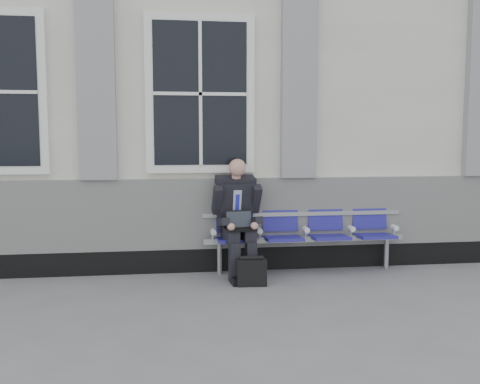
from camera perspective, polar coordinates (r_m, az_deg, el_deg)
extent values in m
plane|color=slate|center=(5.55, -6.87, -12.30)|extent=(70.00, 70.00, 0.00)
cube|color=silver|center=(8.77, -7.37, 8.38)|extent=(14.00, 4.00, 4.20)
cube|color=black|center=(6.92, -7.06, -7.28)|extent=(14.00, 0.10, 0.30)
cube|color=silver|center=(6.80, -7.12, -2.37)|extent=(14.00, 0.08, 0.90)
cube|color=gray|center=(6.79, -15.08, 11.43)|extent=(0.45, 0.14, 2.40)
cube|color=gray|center=(6.93, 6.31, 11.48)|extent=(0.45, 0.14, 2.40)
cube|color=white|center=(6.75, -4.27, 10.37)|extent=(1.35, 0.10, 1.95)
cube|color=black|center=(6.70, -4.25, 10.40)|extent=(1.15, 0.02, 1.75)
cube|color=#9EA0A3|center=(6.91, 6.94, -5.00)|extent=(2.60, 0.07, 0.07)
cube|color=#9EA0A3|center=(6.97, 6.73, -2.31)|extent=(2.60, 0.05, 0.05)
cylinder|color=#9EA0A3|center=(6.77, -2.20, -7.14)|extent=(0.06, 0.06, 0.39)
cylinder|color=#9EA0A3|center=(7.31, 15.35, -6.37)|extent=(0.06, 0.06, 0.39)
cube|color=navy|center=(6.66, -0.43, -5.11)|extent=(0.46, 0.42, 0.07)
cube|color=navy|center=(6.82, -0.65, -2.63)|extent=(0.46, 0.10, 0.40)
cube|color=navy|center=(6.76, 4.64, -4.97)|extent=(0.46, 0.42, 0.07)
cube|color=navy|center=(6.92, 4.29, -2.52)|extent=(0.46, 0.10, 0.40)
cube|color=navy|center=(6.91, 9.53, -4.79)|extent=(0.46, 0.42, 0.07)
cube|color=navy|center=(7.07, 9.06, -2.40)|extent=(0.46, 0.10, 0.40)
cube|color=navy|center=(7.11, 14.17, -4.58)|extent=(0.46, 0.42, 0.07)
cube|color=navy|center=(7.26, 13.61, -2.27)|extent=(0.46, 0.10, 0.40)
cylinder|color=white|center=(6.64, -2.86, -4.27)|extent=(0.07, 0.12, 0.07)
cylinder|color=white|center=(6.72, 2.09, -4.16)|extent=(0.07, 0.12, 0.07)
cylinder|color=white|center=(6.84, 7.06, -4.01)|extent=(0.07, 0.12, 0.07)
cylinder|color=white|center=(7.02, 11.82, -3.84)|extent=(0.07, 0.12, 0.07)
cylinder|color=white|center=(7.23, 16.17, -3.66)|extent=(0.07, 0.12, 0.07)
cube|color=black|center=(6.37, -0.47, -9.38)|extent=(0.14, 0.27, 0.09)
cube|color=black|center=(6.42, 1.32, -9.27)|extent=(0.14, 0.27, 0.09)
cube|color=black|center=(6.38, -0.59, -7.51)|extent=(0.13, 0.14, 0.47)
cube|color=black|center=(6.42, 1.19, -7.41)|extent=(0.13, 0.14, 0.47)
cube|color=black|center=(6.53, -1.03, -4.54)|extent=(0.19, 0.47, 0.14)
cube|color=black|center=(6.57, 0.70, -4.46)|extent=(0.19, 0.47, 0.14)
cube|color=black|center=(6.69, -0.55, -1.38)|extent=(0.46, 0.38, 0.64)
cube|color=#ABB7E0|center=(6.57, -0.32, -1.34)|extent=(0.11, 0.10, 0.36)
cube|color=#2628B2|center=(6.56, -0.30, -1.52)|extent=(0.05, 0.08, 0.30)
cube|color=black|center=(6.63, -0.50, 1.19)|extent=(0.51, 0.29, 0.15)
cylinder|color=tan|center=(6.57, -0.40, 1.77)|extent=(0.11, 0.11, 0.10)
sphere|color=tan|center=(6.51, -0.28, 2.62)|extent=(0.21, 0.21, 0.21)
cube|color=black|center=(6.53, -2.44, -0.85)|extent=(0.13, 0.30, 0.38)
cube|color=black|center=(6.64, 1.68, -0.73)|extent=(0.13, 0.30, 0.38)
cube|color=black|center=(6.40, -1.76, -3.19)|extent=(0.12, 0.32, 0.14)
cube|color=black|center=(6.49, 1.75, -3.06)|extent=(0.12, 0.32, 0.14)
sphere|color=tan|center=(6.28, -0.96, -3.74)|extent=(0.09, 0.09, 0.09)
sphere|color=tan|center=(6.35, 1.55, -3.64)|extent=(0.09, 0.09, 0.09)
cube|color=black|center=(6.40, 0.13, -4.02)|extent=(0.36, 0.26, 0.02)
cube|color=black|center=(6.49, -0.11, -2.92)|extent=(0.34, 0.12, 0.21)
cube|color=black|center=(6.49, -0.09, -2.93)|extent=(0.31, 0.10, 0.18)
cube|color=black|center=(6.28, 1.26, -8.59)|extent=(0.35, 0.17, 0.31)
cylinder|color=black|center=(6.23, 1.26, -7.07)|extent=(0.27, 0.07, 0.05)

